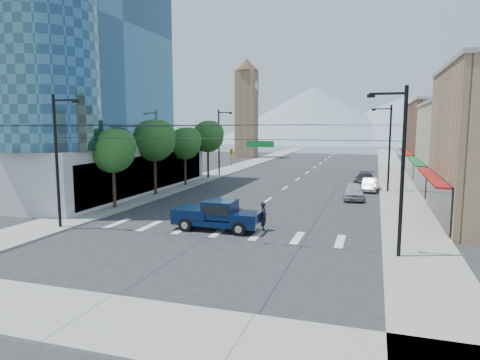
{
  "coord_description": "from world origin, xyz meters",
  "views": [
    {
      "loc": [
        9.42,
        -24.35,
        7.06
      ],
      "look_at": [
        0.05,
        5.19,
        3.0
      ],
      "focal_mm": 32.0,
      "sensor_mm": 36.0,
      "label": 1
    }
  ],
  "objects_px": {
    "pickup_truck": "(217,215)",
    "parked_car_near": "(353,191)",
    "pedestrian": "(264,216)",
    "parked_car_mid": "(370,185)",
    "parked_car_far": "(364,179)"
  },
  "relations": [
    {
      "from": "pickup_truck",
      "to": "parked_car_near",
      "type": "distance_m",
      "value": 16.99
    },
    {
      "from": "pedestrian",
      "to": "parked_car_mid",
      "type": "bearing_deg",
      "value": -39.57
    },
    {
      "from": "parked_car_near",
      "to": "parked_car_mid",
      "type": "relative_size",
      "value": 1.1
    },
    {
      "from": "parked_car_mid",
      "to": "pedestrian",
      "type": "bearing_deg",
      "value": -103.8
    },
    {
      "from": "pedestrian",
      "to": "parked_car_far",
      "type": "xyz_separation_m",
      "value": [
        5.84,
        24.09,
        -0.25
      ]
    },
    {
      "from": "parked_car_near",
      "to": "pickup_truck",
      "type": "bearing_deg",
      "value": -122.5
    },
    {
      "from": "parked_car_far",
      "to": "pedestrian",
      "type": "bearing_deg",
      "value": -98.51
    },
    {
      "from": "parked_car_near",
      "to": "parked_car_far",
      "type": "height_order",
      "value": "parked_car_near"
    },
    {
      "from": "pickup_truck",
      "to": "pedestrian",
      "type": "bearing_deg",
      "value": 14.63
    },
    {
      "from": "pickup_truck",
      "to": "parked_car_near",
      "type": "height_order",
      "value": "pickup_truck"
    },
    {
      "from": "parked_car_mid",
      "to": "parked_car_near",
      "type": "bearing_deg",
      "value": -99.69
    },
    {
      "from": "parked_car_mid",
      "to": "parked_car_far",
      "type": "xyz_separation_m",
      "value": [
        -0.7,
        4.25,
        0.03
      ]
    },
    {
      "from": "pedestrian",
      "to": "parked_car_far",
      "type": "height_order",
      "value": "pedestrian"
    },
    {
      "from": "pickup_truck",
      "to": "parked_car_far",
      "type": "xyz_separation_m",
      "value": [
        8.87,
        24.88,
        -0.33
      ]
    },
    {
      "from": "parked_car_near",
      "to": "parked_car_mid",
      "type": "xyz_separation_m",
      "value": [
        1.44,
        5.71,
        -0.09
      ]
    }
  ]
}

